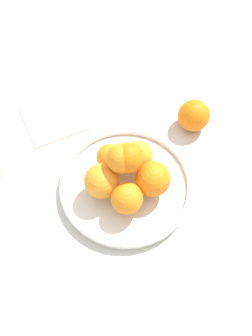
{
  "coord_description": "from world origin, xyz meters",
  "views": [
    {
      "loc": [
        -0.13,
        -0.34,
        0.7
      ],
      "look_at": [
        0.0,
        0.0,
        0.09
      ],
      "focal_mm": 35.0,
      "sensor_mm": 36.0,
      "label": 1
    }
  ],
  "objects": [
    {
      "name": "napkin_folded",
      "position": [
        -0.11,
        0.27,
        0.0
      ],
      "size": [
        0.17,
        0.17,
        0.01
      ],
      "primitive_type": "cube",
      "rotation": [
        0.0,
        0.0,
        0.09
      ],
      "color": "beige",
      "rests_on": "ground_plane"
    },
    {
      "name": "ground_plane",
      "position": [
        0.0,
        0.0,
        0.0
      ],
      "size": [
        4.0,
        4.0,
        0.0
      ],
      "primitive_type": "plane",
      "color": "beige"
    },
    {
      "name": "stray_orange",
      "position": [
        0.23,
        0.12,
        0.04
      ],
      "size": [
        0.08,
        0.08,
        0.08
      ],
      "primitive_type": "sphere",
      "color": "orange",
      "rests_on": "ground_plane"
    },
    {
      "name": "orange_pile",
      "position": [
        0.0,
        -0.0,
        0.08
      ],
      "size": [
        0.19,
        0.18,
        0.13
      ],
      "color": "orange",
      "rests_on": "fruit_bowl"
    },
    {
      "name": "fruit_bowl",
      "position": [
        0.0,
        0.0,
        0.01
      ],
      "size": [
        0.32,
        0.32,
        0.03
      ],
      "color": "silver",
      "rests_on": "ground_plane"
    }
  ]
}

